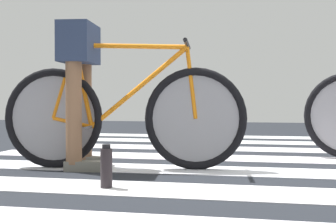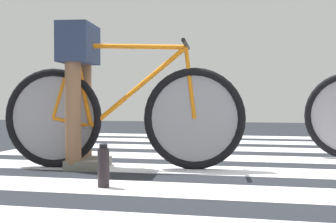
% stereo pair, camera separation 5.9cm
% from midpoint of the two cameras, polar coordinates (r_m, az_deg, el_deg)
% --- Properties ---
extents(ground, '(18.00, 14.00, 0.02)m').
position_cam_midpoint_polar(ground, '(3.44, 14.47, -7.03)').
color(ground, black).
extents(crosswalk_markings, '(5.40, 6.50, 0.00)m').
position_cam_midpoint_polar(crosswalk_markings, '(3.36, 14.79, -7.03)').
color(crosswalk_markings, silver).
rests_on(crosswalk_markings, ground).
extents(bicycle_1_of_2, '(1.73, 0.52, 0.93)m').
position_cam_midpoint_polar(bicycle_1_of_2, '(3.47, -4.93, -0.36)').
color(bicycle_1_of_2, black).
rests_on(bicycle_1_of_2, ground).
extents(cyclist_1_of_2, '(0.36, 0.43, 1.03)m').
position_cam_midpoint_polar(cyclist_1_of_2, '(3.54, -9.90, 4.22)').
color(cyclist_1_of_2, brown).
rests_on(cyclist_1_of_2, ground).
extents(water_bottle, '(0.07, 0.07, 0.24)m').
position_cam_midpoint_polar(water_bottle, '(2.75, -6.99, -6.48)').
color(water_bottle, black).
rests_on(water_bottle, ground).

